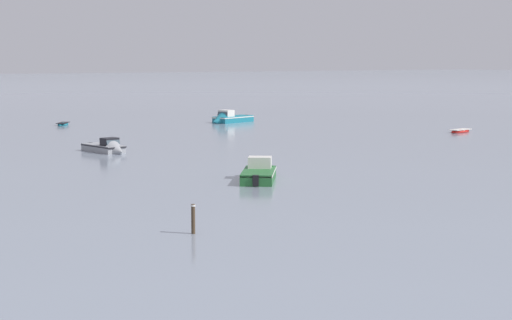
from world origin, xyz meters
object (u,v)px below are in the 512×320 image
at_px(motorboat_moored_0, 228,120).
at_px(rowboat_moored_2, 460,131).
at_px(rowboat_moored_4, 63,124).
at_px(mooring_post_near, 193,219).
at_px(motorboat_moored_3, 260,174).
at_px(motorboat_moored_1, 108,149).

relative_size(motorboat_moored_0, rowboat_moored_2, 1.99).
bearing_deg(rowboat_moored_4, mooring_post_near, -159.03).
bearing_deg(motorboat_moored_0, motorboat_moored_3, 45.42).
bearing_deg(motorboat_moored_1, rowboat_moored_2, 76.33).
bearing_deg(motorboat_moored_0, mooring_post_near, 41.56).
xyz_separation_m(rowboat_moored_2, motorboat_moored_3, (-36.75, -17.92, 0.19)).
distance_m(motorboat_moored_3, mooring_post_near, 17.48).
bearing_deg(rowboat_moored_4, rowboat_moored_2, -99.14).
xyz_separation_m(motorboat_moored_0, mooring_post_near, (-34.06, -55.90, 0.30)).
height_order(motorboat_moored_1, mooring_post_near, mooring_post_near).
xyz_separation_m(motorboat_moored_1, mooring_post_near, (-9.10, -32.90, 0.37)).
height_order(rowboat_moored_2, mooring_post_near, mooring_post_near).
bearing_deg(motorboat_moored_3, mooring_post_near, 174.22).
bearing_deg(motorboat_moored_3, rowboat_moored_4, 32.11).
xyz_separation_m(motorboat_moored_1, motorboat_moored_3, (2.61, -19.93, 0.04)).
distance_m(rowboat_moored_2, mooring_post_near, 57.47).
bearing_deg(motorboat_moored_0, rowboat_moored_4, -37.09).
distance_m(motorboat_moored_1, rowboat_moored_2, 39.41).
relative_size(motorboat_moored_0, rowboat_moored_4, 2.18).
height_order(motorboat_moored_0, mooring_post_near, motorboat_moored_0).
relative_size(rowboat_moored_4, motorboat_moored_3, 0.52).
bearing_deg(motorboat_moored_1, motorboat_moored_0, 121.93).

